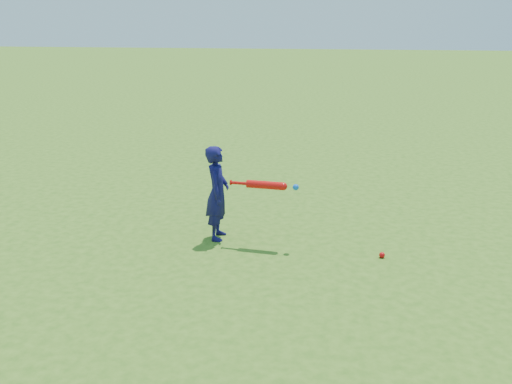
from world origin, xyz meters
TOP-DOWN VIEW (x-y plane):
  - ground at (0.00, 0.00)m, footprint 80.00×80.00m
  - child at (0.38, 0.39)m, footprint 0.30×0.45m
  - ground_ball_red at (2.42, 0.04)m, footprint 0.07×0.07m
  - bat_swing at (1.04, 0.26)m, footprint 0.85×0.16m

SIDE VIEW (x-z plane):
  - ground at x=0.00m, z-range 0.00..0.00m
  - ground_ball_red at x=2.42m, z-range 0.00..0.07m
  - child at x=0.38m, z-range 0.00..1.20m
  - bat_swing at x=1.04m, z-range 0.72..0.82m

